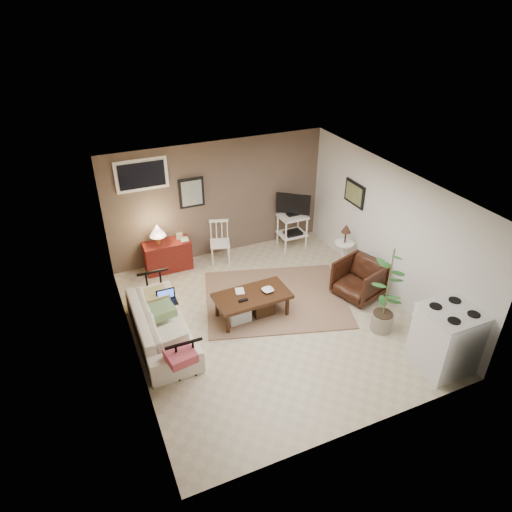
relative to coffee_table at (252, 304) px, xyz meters
name	(u,v)px	position (x,y,z in m)	size (l,w,h in m)	color
floor	(270,319)	(0.26, -0.19, -0.27)	(5.00, 5.00, 0.00)	#C1B293
art_back	(192,193)	(-0.29, 2.28, 1.18)	(0.50, 0.03, 0.60)	black
art_right	(355,194)	(2.48, 0.86, 1.25)	(0.03, 0.60, 0.45)	black
window	(142,175)	(-1.19, 2.28, 1.68)	(0.96, 0.03, 0.60)	white
rug	(276,298)	(0.59, 0.28, -0.26)	(2.49, 1.99, 0.02)	#8B6850
coffee_table	(252,304)	(0.00, 0.00, 0.00)	(1.28, 0.69, 0.48)	#34170E
sofa	(161,319)	(-1.54, 0.04, 0.13)	(2.02, 0.59, 0.79)	white
sofa_pillows	(167,323)	(-1.49, -0.20, 0.22)	(0.39, 1.92, 0.14)	beige
sofa_end_rails	(168,320)	(-1.42, 0.04, 0.07)	(0.54, 2.02, 0.68)	black
laptop	(167,298)	(-1.35, 0.38, 0.24)	(0.31, 0.23, 0.21)	black
red_console	(167,253)	(-0.94, 2.05, 0.10)	(0.91, 0.40, 1.05)	maroon
spindle_chair	(220,243)	(0.13, 1.95, 0.14)	(0.49, 0.49, 0.86)	white
tv_stand	(293,219)	(1.76, 1.92, 0.37)	(0.60, 0.48, 1.21)	white
side_table	(345,242)	(2.25, 0.67, 0.35)	(0.38, 0.38, 1.00)	white
armchair	(359,278)	(2.02, -0.21, 0.12)	(0.75, 0.70, 0.77)	black
potted_plant	(388,288)	(1.83, -1.17, 0.56)	(0.39, 0.39, 1.56)	gray
stove	(447,338)	(2.14, -2.20, 0.25)	(0.79, 0.74, 1.03)	silver
bowl	(268,287)	(0.29, -0.03, 0.28)	(0.19, 0.05, 0.19)	#34170E
book_table	(235,287)	(-0.22, 0.18, 0.29)	(0.15, 0.02, 0.20)	#34170E
book_console	(180,236)	(-0.65, 2.03, 0.44)	(0.15, 0.02, 0.20)	#34170E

